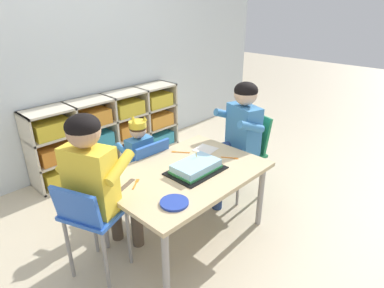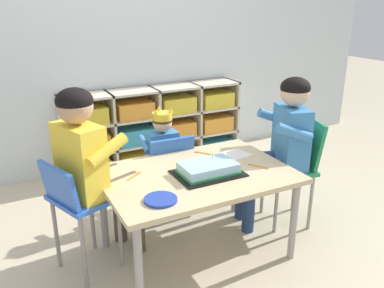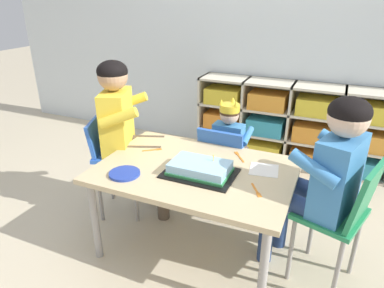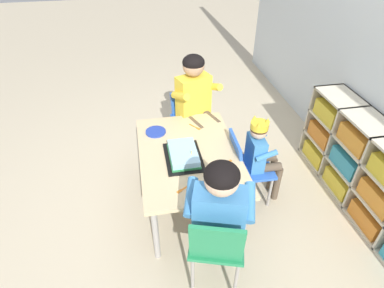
{
  "view_description": "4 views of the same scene",
  "coord_description": "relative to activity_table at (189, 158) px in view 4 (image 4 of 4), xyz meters",
  "views": [
    {
      "loc": [
        -1.41,
        -1.41,
        1.65
      ],
      "look_at": [
        0.06,
        -0.0,
        0.74
      ],
      "focal_mm": 30.42,
      "sensor_mm": 36.0,
      "label": 1
    },
    {
      "loc": [
        -1.01,
        -1.91,
        1.52
      ],
      "look_at": [
        -0.04,
        -0.02,
        0.74
      ],
      "focal_mm": 37.4,
      "sensor_mm": 36.0,
      "label": 2
    },
    {
      "loc": [
        0.69,
        -1.6,
        1.47
      ],
      "look_at": [
        -0.04,
        0.04,
        0.68
      ],
      "focal_mm": 32.25,
      "sensor_mm": 36.0,
      "label": 3
    },
    {
      "loc": [
        1.91,
        -0.33,
        2.09
      ],
      "look_at": [
        0.09,
        0.01,
        0.7
      ],
      "focal_mm": 29.76,
      "sensor_mm": 36.0,
      "label": 4
    }
  ],
  "objects": [
    {
      "name": "classroom_chair_guest_side",
      "position": [
        0.8,
        0.03,
        -0.04
      ],
      "size": [
        0.41,
        0.41,
        0.75
      ],
      "rotation": [
        0.0,
        0.0,
        -1.88
      ],
      "color": "#238451",
      "rests_on": "ground"
    },
    {
      "name": "fork_near_child_seat",
      "position": [
        0.38,
        -0.1,
        0.05
      ],
      "size": [
        0.08,
        0.12,
        0.0
      ],
      "rotation": [
        0.0,
        0.0,
        2.13
      ],
      "color": "orange",
      "rests_on": "activity_table"
    },
    {
      "name": "fork_beside_plate_stack",
      "position": [
        0.18,
        0.25,
        0.05
      ],
      "size": [
        0.1,
        0.13,
        0.0
      ],
      "rotation": [
        0.0,
        0.0,
        5.34
      ],
      "color": "orange",
      "rests_on": "activity_table"
    },
    {
      "name": "child_with_crown",
      "position": [
        0.02,
        0.59,
        0.01
      ],
      "size": [
        0.3,
        0.31,
        0.81
      ],
      "rotation": [
        0.0,
        0.0,
        3.11
      ],
      "color": "#3D7FBC",
      "rests_on": "ground"
    },
    {
      "name": "ground",
      "position": [
        0.0,
        0.0,
        -0.5
      ],
      "size": [
        16.0,
        16.0,
        0.0
      ],
      "primitive_type": "plane",
      "color": "beige"
    },
    {
      "name": "fork_near_cake_tray",
      "position": [
        -0.34,
        0.12,
        0.05
      ],
      "size": [
        0.11,
        0.09,
        0.0
      ],
      "rotation": [
        0.0,
        0.0,
        3.79
      ],
      "color": "orange",
      "rests_on": "activity_table"
    },
    {
      "name": "classroom_chair_adult_side",
      "position": [
        -0.67,
        0.14,
        -0.04
      ],
      "size": [
        0.42,
        0.43,
        0.7
      ],
      "rotation": [
        0.0,
        0.0,
        1.94
      ],
      "color": "blue",
      "rests_on": "ground"
    },
    {
      "name": "classroom_chair_blue",
      "position": [
        0.02,
        0.48,
        -0.12
      ],
      "size": [
        0.35,
        0.35,
        0.64
      ],
      "rotation": [
        0.0,
        0.0,
        3.11
      ],
      "color": "blue",
      "rests_on": "ground"
    },
    {
      "name": "activity_table",
      "position": [
        0.0,
        0.0,
        0.0
      ],
      "size": [
        1.11,
        0.77,
        0.55
      ],
      "color": "#D1B789",
      "rests_on": "ground"
    },
    {
      "name": "storage_cubby_shelf",
      "position": [
        0.32,
        1.43,
        -0.15
      ],
      "size": [
        1.69,
        0.3,
        0.75
      ],
      "color": "beige",
      "rests_on": "ground"
    },
    {
      "name": "birthday_cake_on_tray",
      "position": [
        0.05,
        -0.05,
        0.08
      ],
      "size": [
        0.39,
        0.28,
        0.11
      ],
      "color": "black",
      "rests_on": "activity_table"
    },
    {
      "name": "paper_plate_stack",
      "position": [
        -0.33,
        -0.23,
        0.06
      ],
      "size": [
        0.17,
        0.17,
        0.01
      ],
      "primitive_type": "cylinder",
      "color": "#233DA3",
      "rests_on": "activity_table"
    },
    {
      "name": "paper_napkin_square",
      "position": [
        0.36,
        0.14,
        0.05
      ],
      "size": [
        0.18,
        0.18,
        0.0
      ],
      "primitive_type": "cube",
      "rotation": [
        0.0,
        0.0,
        0.16
      ],
      "color": "white",
      "rests_on": "activity_table"
    },
    {
      "name": "guest_at_table_side",
      "position": [
        0.68,
        0.06,
        0.15
      ],
      "size": [
        0.48,
        0.46,
        1.04
      ],
      "rotation": [
        0.0,
        0.0,
        -1.88
      ],
      "color": "#3D7FBC",
      "rests_on": "ground"
    },
    {
      "name": "adult_helper_seated",
      "position": [
        -0.57,
        0.18,
        0.19
      ],
      "size": [
        0.49,
        0.47,
        1.09
      ],
      "rotation": [
        0.0,
        0.0,
        1.94
      ],
      "color": "yellow",
      "rests_on": "ground"
    }
  ]
}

